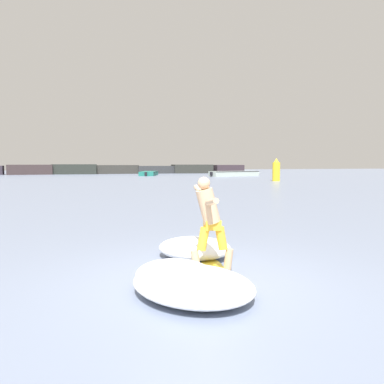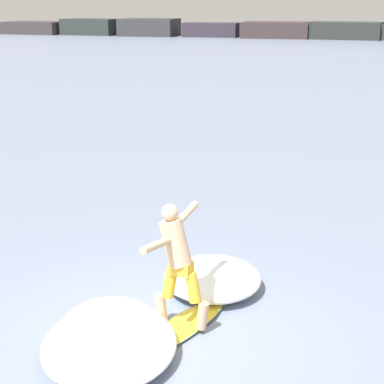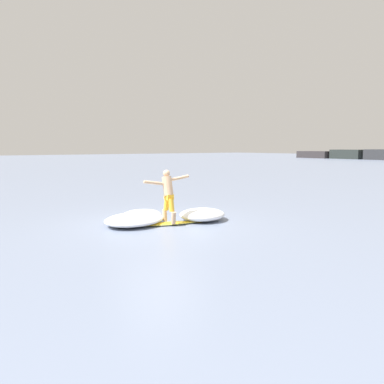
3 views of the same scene
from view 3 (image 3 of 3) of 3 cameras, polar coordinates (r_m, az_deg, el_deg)
ground_plane at (r=11.31m, az=-4.92°, el=-4.84°), size 200.00×200.00×0.00m
surfboard at (r=11.18m, az=-3.34°, el=-4.79°), size 1.02×2.04×0.20m
surfer at (r=11.07m, az=-3.68°, el=-0.01°), size 0.74×1.48×1.56m
wave_foam_at_tail at (r=11.52m, az=-7.68°, el=-3.67°), size 1.41×1.55×0.39m
wave_foam_at_nose at (r=11.77m, az=1.57°, el=-3.45°), size 1.76×1.84×0.36m
wave_foam_beside at (r=11.24m, az=-8.76°, el=-4.14°), size 2.11×2.35×0.32m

